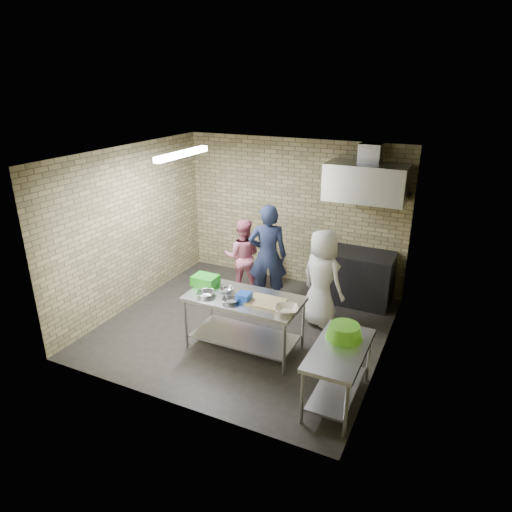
{
  "coord_description": "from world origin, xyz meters",
  "views": [
    {
      "loc": [
        2.87,
        -5.62,
        3.7
      ],
      "look_at": [
        0.1,
        0.2,
        1.15
      ],
      "focal_mm": 31.99,
      "sensor_mm": 36.0,
      "label": 1
    }
  ],
  "objects_px": {
    "side_counter": "(338,375)",
    "stove": "(357,277)",
    "green_crate": "(205,280)",
    "green_basin": "(344,331)",
    "woman_pink": "(243,256)",
    "woman_white": "(322,278)",
    "blue_tub": "(244,297)",
    "bottle_red": "(371,185)",
    "prep_table": "(244,323)",
    "man_navy": "(268,256)"
  },
  "relations": [
    {
      "from": "side_counter",
      "to": "stove",
      "type": "height_order",
      "value": "stove"
    },
    {
      "from": "stove",
      "to": "green_crate",
      "type": "relative_size",
      "value": 3.32
    },
    {
      "from": "green_basin",
      "to": "woman_pink",
      "type": "bearing_deg",
      "value": 140.36
    },
    {
      "from": "woman_white",
      "to": "woman_pink",
      "type": "bearing_deg",
      "value": 7.87
    },
    {
      "from": "blue_tub",
      "to": "woman_white",
      "type": "bearing_deg",
      "value": 60.2
    },
    {
      "from": "green_crate",
      "to": "woman_pink",
      "type": "distance_m",
      "value": 1.55
    },
    {
      "from": "green_basin",
      "to": "woman_white",
      "type": "xyz_separation_m",
      "value": [
        -0.75,
        1.48,
        -0.05
      ]
    },
    {
      "from": "blue_tub",
      "to": "woman_white",
      "type": "height_order",
      "value": "woman_white"
    },
    {
      "from": "green_crate",
      "to": "woman_white",
      "type": "xyz_separation_m",
      "value": [
        1.47,
        1.03,
        -0.1
      ]
    },
    {
      "from": "bottle_red",
      "to": "blue_tub",
      "type": "bearing_deg",
      "value": -113.46
    },
    {
      "from": "side_counter",
      "to": "woman_pink",
      "type": "relative_size",
      "value": 0.87
    },
    {
      "from": "side_counter",
      "to": "green_crate",
      "type": "xyz_separation_m",
      "value": [
        -2.24,
        0.69,
        0.51
      ]
    },
    {
      "from": "green_crate",
      "to": "bottle_red",
      "type": "xyz_separation_m",
      "value": [
        1.84,
        2.3,
        1.14
      ]
    },
    {
      "from": "prep_table",
      "to": "green_crate",
      "type": "height_order",
      "value": "green_crate"
    },
    {
      "from": "green_crate",
      "to": "woman_white",
      "type": "height_order",
      "value": "woman_white"
    },
    {
      "from": "man_navy",
      "to": "blue_tub",
      "type": "bearing_deg",
      "value": 77.29
    },
    {
      "from": "green_crate",
      "to": "woman_white",
      "type": "bearing_deg",
      "value": 35.17
    },
    {
      "from": "woman_pink",
      "to": "woman_white",
      "type": "xyz_separation_m",
      "value": [
        1.63,
        -0.5,
        0.09
      ]
    },
    {
      "from": "stove",
      "to": "man_navy",
      "type": "xyz_separation_m",
      "value": [
        -1.36,
        -0.77,
        0.44
      ]
    },
    {
      "from": "woman_white",
      "to": "bottle_red",
      "type": "bearing_deg",
      "value": -81.67
    },
    {
      "from": "blue_tub",
      "to": "woman_pink",
      "type": "xyz_separation_m",
      "value": [
        -0.92,
        1.75,
        -0.18
      ]
    },
    {
      "from": "side_counter",
      "to": "green_basin",
      "type": "bearing_deg",
      "value": 94.57
    },
    {
      "from": "man_navy",
      "to": "woman_pink",
      "type": "bearing_deg",
      "value": -47.07
    },
    {
      "from": "bottle_red",
      "to": "woman_pink",
      "type": "relative_size",
      "value": 0.13
    },
    {
      "from": "side_counter",
      "to": "woman_pink",
      "type": "distance_m",
      "value": 3.29
    },
    {
      "from": "blue_tub",
      "to": "woman_pink",
      "type": "relative_size",
      "value": 0.13
    },
    {
      "from": "prep_table",
      "to": "side_counter",
      "type": "distance_m",
      "value": 1.65
    },
    {
      "from": "side_counter",
      "to": "man_navy",
      "type": "xyz_separation_m",
      "value": [
        -1.81,
        1.98,
        0.52
      ]
    },
    {
      "from": "side_counter",
      "to": "stove",
      "type": "xyz_separation_m",
      "value": [
        -0.45,
        2.75,
        0.08
      ]
    },
    {
      "from": "bottle_red",
      "to": "man_navy",
      "type": "distance_m",
      "value": 2.07
    },
    {
      "from": "side_counter",
      "to": "woman_white",
      "type": "height_order",
      "value": "woman_white"
    },
    {
      "from": "side_counter",
      "to": "woman_white",
      "type": "xyz_separation_m",
      "value": [
        -0.77,
        1.73,
        0.41
      ]
    },
    {
      "from": "blue_tub",
      "to": "bottle_red",
      "type": "height_order",
      "value": "bottle_red"
    },
    {
      "from": "stove",
      "to": "bottle_red",
      "type": "xyz_separation_m",
      "value": [
        0.05,
        0.24,
        1.58
      ]
    },
    {
      "from": "side_counter",
      "to": "man_navy",
      "type": "relative_size",
      "value": 0.67
    },
    {
      "from": "blue_tub",
      "to": "stove",
      "type": "bearing_deg",
      "value": 65.4
    },
    {
      "from": "green_crate",
      "to": "bottle_red",
      "type": "relative_size",
      "value": 2.01
    },
    {
      "from": "stove",
      "to": "green_crate",
      "type": "xyz_separation_m",
      "value": [
        -1.79,
        -2.06,
        0.44
      ]
    },
    {
      "from": "green_basin",
      "to": "bottle_red",
      "type": "xyz_separation_m",
      "value": [
        -0.38,
        2.74,
        1.19
      ]
    },
    {
      "from": "bottle_red",
      "to": "woman_white",
      "type": "xyz_separation_m",
      "value": [
        -0.37,
        -1.26,
        -1.25
      ]
    },
    {
      "from": "man_navy",
      "to": "bottle_red",
      "type": "bearing_deg",
      "value": -168.71
    },
    {
      "from": "stove",
      "to": "woman_pink",
      "type": "relative_size",
      "value": 0.87
    },
    {
      "from": "woman_pink",
      "to": "prep_table",
      "type": "bearing_deg",
      "value": 96.02
    },
    {
      "from": "prep_table",
      "to": "bottle_red",
      "type": "xyz_separation_m",
      "value": [
        1.14,
        2.42,
        1.62
      ]
    },
    {
      "from": "green_basin",
      "to": "woman_pink",
      "type": "distance_m",
      "value": 3.1
    },
    {
      "from": "side_counter",
      "to": "green_crate",
      "type": "bearing_deg",
      "value": 162.79
    },
    {
      "from": "green_basin",
      "to": "man_navy",
      "type": "relative_size",
      "value": 0.26
    },
    {
      "from": "green_crate",
      "to": "woman_white",
      "type": "relative_size",
      "value": 0.23
    },
    {
      "from": "green_basin",
      "to": "woman_white",
      "type": "distance_m",
      "value": 1.66
    },
    {
      "from": "woman_white",
      "to": "man_navy",
      "type": "bearing_deg",
      "value": 11.32
    }
  ]
}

